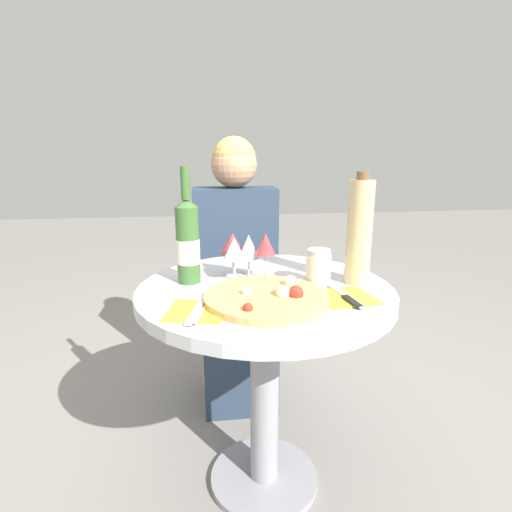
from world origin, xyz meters
name	(u,v)px	position (x,y,z in m)	size (l,w,h in m)	color
ground_plane	(264,480)	(0.00, 0.00, 0.00)	(12.00, 12.00, 0.00)	gray
dining_table	(265,334)	(0.00, 0.00, 0.56)	(0.78, 0.78, 0.72)	gray
chair_behind_diner	(235,293)	(-0.04, 0.71, 0.44)	(0.38, 0.38, 0.92)	#ADADB2
seated_diner	(237,282)	(-0.04, 0.58, 0.55)	(0.37, 0.41, 1.19)	#28384C
pizza_large	(268,297)	(-0.01, -0.12, 0.73)	(0.34, 0.34, 0.05)	tan
wine_bottle	(188,241)	(-0.23, 0.07, 0.85)	(0.07, 0.07, 0.36)	#38602D
tall_carafe	(360,232)	(0.29, 0.00, 0.89)	(0.08, 0.08, 0.34)	tan
sugar_shaker	(319,267)	(0.17, 0.00, 0.78)	(0.08, 0.08, 0.11)	silver
wine_glass_back_left	(233,244)	(-0.09, 0.14, 0.83)	(0.08, 0.08, 0.14)	silver
wine_glass_center	(249,247)	(-0.04, 0.10, 0.82)	(0.07, 0.07, 0.14)	silver
wine_glass_front_left	(234,250)	(-0.09, 0.07, 0.82)	(0.07, 0.07, 0.14)	silver
wine_glass_front_right	(265,245)	(0.01, 0.07, 0.84)	(0.06, 0.06, 0.15)	silver
place_setting_left	(197,311)	(-0.21, -0.18, 0.73)	(0.18, 0.19, 0.01)	yellow
place_setting_right	(346,297)	(0.21, -0.13, 0.73)	(0.17, 0.19, 0.01)	yellow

